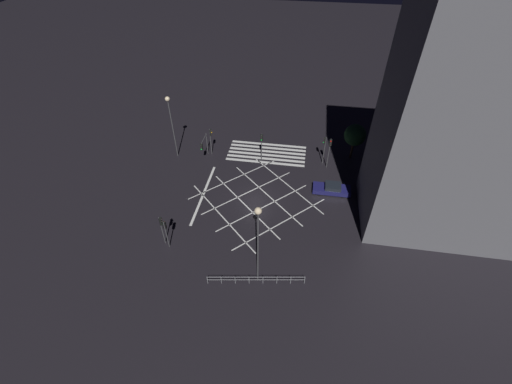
% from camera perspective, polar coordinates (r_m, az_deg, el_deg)
% --- Properties ---
extents(ground_plane, '(200.00, 200.00, 0.00)m').
position_cam_1_polar(ground_plane, '(41.77, -0.00, -1.23)').
color(ground_plane, black).
extents(road_markings, '(16.54, 20.68, 0.01)m').
position_cam_1_polar(road_markings, '(46.63, 0.71, 4.09)').
color(road_markings, silver).
rests_on(road_markings, ground_plane).
extents(traffic_light_se_cross, '(0.36, 2.73, 3.32)m').
position_cam_1_polar(traffic_light_se_cross, '(47.32, -8.73, 7.81)').
color(traffic_light_se_cross, '#424244').
rests_on(traffic_light_se_cross, ground_plane).
extents(traffic_light_se_main, '(0.39, 0.36, 4.07)m').
position_cam_1_polar(traffic_light_se_main, '(48.01, -7.54, 9.15)').
color(traffic_light_se_main, '#424244').
rests_on(traffic_light_se_main, ground_plane).
extents(traffic_light_sw_cross, '(0.36, 0.39, 4.50)m').
position_cam_1_polar(traffic_light_sw_cross, '(45.82, 12.17, 7.22)').
color(traffic_light_sw_cross, '#424244').
rests_on(traffic_light_sw_cross, ground_plane).
extents(traffic_light_median_south, '(0.36, 0.39, 4.21)m').
position_cam_1_polar(traffic_light_median_south, '(46.30, 0.93, 8.33)').
color(traffic_light_median_south, '#424244').
rests_on(traffic_light_median_south, ground_plane).
extents(traffic_light_ne_main, '(0.39, 0.36, 3.85)m').
position_cam_1_polar(traffic_light_ne_main, '(36.27, -15.44, -5.36)').
color(traffic_light_ne_main, '#424244').
rests_on(traffic_light_ne_main, ground_plane).
extents(traffic_light_sw_main, '(0.39, 0.36, 4.16)m').
position_cam_1_polar(traffic_light_sw_main, '(46.65, 11.33, 7.69)').
color(traffic_light_sw_main, '#424244').
rests_on(traffic_light_sw_main, ground_plane).
extents(traffic_light_ne_cross, '(0.36, 0.39, 3.66)m').
position_cam_1_polar(traffic_light_ne_cross, '(35.99, -14.84, -5.99)').
color(traffic_light_ne_cross, '#424244').
rests_on(traffic_light_ne_cross, ground_plane).
extents(street_lamp_east, '(0.62, 0.62, 9.71)m').
position_cam_1_polar(street_lamp_east, '(28.49, 0.34, -6.16)').
color(street_lamp_east, '#424244').
rests_on(street_lamp_east, ground_plane).
extents(street_lamp_west, '(0.62, 0.62, 8.98)m').
position_cam_1_polar(street_lamp_west, '(46.63, -14.17, 12.81)').
color(street_lamp_west, '#424244').
rests_on(street_lamp_west, ground_plane).
extents(street_tree_near, '(2.93, 2.93, 5.12)m').
position_cam_1_polar(street_tree_near, '(48.41, 16.18, 9.08)').
color(street_tree_near, '#38281C').
rests_on(street_tree_near, ground_plane).
extents(waiting_car, '(4.63, 1.81, 1.25)m').
position_cam_1_polar(waiting_car, '(43.37, 12.51, 0.53)').
color(waiting_car, '#191951').
rests_on(waiting_car, ground_plane).
extents(pedestrian_railing, '(9.20, 1.50, 1.05)m').
position_cam_1_polar(pedestrian_railing, '(33.47, -0.00, -14.34)').
color(pedestrian_railing, '#9EA0A5').
rests_on(pedestrian_railing, ground_plane).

